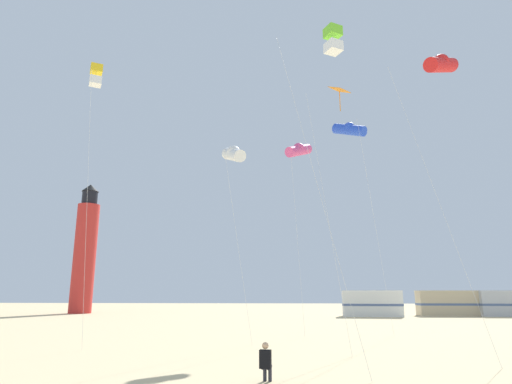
{
  "coord_description": "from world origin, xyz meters",
  "views": [
    {
      "loc": [
        2.53,
        -6.32,
        2.62
      ],
      "look_at": [
        1.22,
        11.43,
        6.75
      ],
      "focal_mm": 30.36,
      "sensor_mm": 36.0,
      "label": 1
    }
  ],
  "objects_px": {
    "lighthouse_distant": "(85,251)",
    "rv_van_white": "(372,303)",
    "kite_tube_white": "(234,154)",
    "kite_tube_blue": "(349,129)",
    "kite_box_lime": "(333,40)",
    "kite_diamond_orange": "(338,101)",
    "kite_tube_scarlet": "(441,64)",
    "rv_van_tan": "(447,303)",
    "kite_tube_rainbow": "(299,150)",
    "rv_van_silver": "(507,303)",
    "kite_box_gold": "(96,76)",
    "kite_flyer_standing": "(266,361)"
  },
  "relations": [
    {
      "from": "kite_box_lime",
      "to": "lighthouse_distant",
      "type": "xyz_separation_m",
      "value": [
        -28.46,
        38.5,
        -5.04
      ]
    },
    {
      "from": "kite_tube_scarlet",
      "to": "kite_tube_rainbow",
      "type": "distance_m",
      "value": 10.96
    },
    {
      "from": "kite_tube_white",
      "to": "kite_box_gold",
      "type": "relative_size",
      "value": 0.76
    },
    {
      "from": "kite_box_lime",
      "to": "rv_van_silver",
      "type": "xyz_separation_m",
      "value": [
        22.41,
        35.61,
        -11.49
      ]
    },
    {
      "from": "kite_tube_white",
      "to": "kite_tube_blue",
      "type": "xyz_separation_m",
      "value": [
        7.33,
        4.68,
        3.11
      ]
    },
    {
      "from": "kite_tube_blue",
      "to": "kite_flyer_standing",
      "type": "bearing_deg",
      "value": -109.19
    },
    {
      "from": "lighthouse_distant",
      "to": "rv_van_tan",
      "type": "distance_m",
      "value": 45.0
    },
    {
      "from": "kite_tube_rainbow",
      "to": "rv_van_tan",
      "type": "xyz_separation_m",
      "value": [
        17.21,
        24.69,
        -10.6
      ]
    },
    {
      "from": "kite_diamond_orange",
      "to": "kite_tube_scarlet",
      "type": "bearing_deg",
      "value": -19.8
    },
    {
      "from": "kite_tube_white",
      "to": "kite_tube_scarlet",
      "type": "height_order",
      "value": "kite_tube_scarlet"
    },
    {
      "from": "rv_van_white",
      "to": "kite_tube_blue",
      "type": "bearing_deg",
      "value": -97.44
    },
    {
      "from": "lighthouse_distant",
      "to": "kite_box_lime",
      "type": "bearing_deg",
      "value": -53.53
    },
    {
      "from": "lighthouse_distant",
      "to": "rv_van_white",
      "type": "bearing_deg",
      "value": -7.33
    },
    {
      "from": "kite_tube_scarlet",
      "to": "kite_diamond_orange",
      "type": "height_order",
      "value": "kite_tube_scarlet"
    },
    {
      "from": "kite_tube_scarlet",
      "to": "kite_box_lime",
      "type": "height_order",
      "value": "kite_tube_scarlet"
    },
    {
      "from": "rv_van_silver",
      "to": "lighthouse_distant",
      "type": "bearing_deg",
      "value": 176.34
    },
    {
      "from": "kite_flyer_standing",
      "to": "kite_box_gold",
      "type": "xyz_separation_m",
      "value": [
        -9.37,
        6.69,
        13.26
      ]
    },
    {
      "from": "rv_van_tan",
      "to": "kite_tube_scarlet",
      "type": "bearing_deg",
      "value": -107.53
    },
    {
      "from": "kite_tube_white",
      "to": "rv_van_silver",
      "type": "bearing_deg",
      "value": 46.09
    },
    {
      "from": "rv_van_tan",
      "to": "kite_box_lime",
      "type": "bearing_deg",
      "value": -113.7
    },
    {
      "from": "kite_flyer_standing",
      "to": "kite_diamond_orange",
      "type": "relative_size",
      "value": 0.09
    },
    {
      "from": "lighthouse_distant",
      "to": "rv_van_silver",
      "type": "height_order",
      "value": "lighthouse_distant"
    },
    {
      "from": "rv_van_white",
      "to": "kite_tube_white",
      "type": "bearing_deg",
      "value": -109.49
    },
    {
      "from": "kite_box_lime",
      "to": "kite_tube_white",
      "type": "bearing_deg",
      "value": 125.43
    },
    {
      "from": "kite_tube_white",
      "to": "kite_tube_rainbow",
      "type": "height_order",
      "value": "kite_tube_rainbow"
    },
    {
      "from": "kite_tube_blue",
      "to": "lighthouse_distant",
      "type": "bearing_deg",
      "value": 138.99
    },
    {
      "from": "kite_tube_white",
      "to": "kite_tube_rainbow",
      "type": "relative_size",
      "value": 0.87
    },
    {
      "from": "kite_tube_scarlet",
      "to": "rv_van_tan",
      "type": "height_order",
      "value": "kite_tube_scarlet"
    },
    {
      "from": "kite_box_gold",
      "to": "rv_van_tan",
      "type": "height_order",
      "value": "kite_box_gold"
    },
    {
      "from": "kite_box_gold",
      "to": "kite_tube_scarlet",
      "type": "bearing_deg",
      "value": -3.64
    },
    {
      "from": "kite_box_gold",
      "to": "rv_van_tan",
      "type": "bearing_deg",
      "value": 48.89
    },
    {
      "from": "kite_tube_scarlet",
      "to": "lighthouse_distant",
      "type": "xyz_separation_m",
      "value": [
        -33.86,
        35.58,
        -5.37
      ]
    },
    {
      "from": "kite_tube_white",
      "to": "kite_tube_rainbow",
      "type": "bearing_deg",
      "value": 49.35
    },
    {
      "from": "kite_tube_scarlet",
      "to": "rv_van_tan",
      "type": "relative_size",
      "value": 2.16
    },
    {
      "from": "kite_tube_rainbow",
      "to": "kite_tube_scarlet",
      "type": "bearing_deg",
      "value": -52.72
    },
    {
      "from": "kite_tube_white",
      "to": "lighthouse_distant",
      "type": "height_order",
      "value": "lighthouse_distant"
    },
    {
      "from": "kite_tube_white",
      "to": "kite_tube_blue",
      "type": "height_order",
      "value": "kite_tube_blue"
    },
    {
      "from": "kite_tube_scarlet",
      "to": "kite_box_lime",
      "type": "xyz_separation_m",
      "value": [
        -5.4,
        -2.92,
        -0.33
      ]
    },
    {
      "from": "rv_van_white",
      "to": "kite_box_lime",
      "type": "bearing_deg",
      "value": -96.94
    },
    {
      "from": "kite_diamond_orange",
      "to": "rv_van_tan",
      "type": "xyz_separation_m",
      "value": [
        15.32,
        31.66,
        -10.86
      ]
    },
    {
      "from": "kite_tube_blue",
      "to": "rv_van_silver",
      "type": "distance_m",
      "value": 33.45
    },
    {
      "from": "kite_box_gold",
      "to": "lighthouse_distant",
      "type": "height_order",
      "value": "lighthouse_distant"
    },
    {
      "from": "rv_van_tan",
      "to": "rv_van_silver",
      "type": "bearing_deg",
      "value": -5.74
    },
    {
      "from": "kite_diamond_orange",
      "to": "rv_van_silver",
      "type": "distance_m",
      "value": 39.37
    },
    {
      "from": "kite_box_gold",
      "to": "kite_tube_blue",
      "type": "xyz_separation_m",
      "value": [
        14.39,
        7.74,
        -0.43
      ]
    },
    {
      "from": "kite_tube_scarlet",
      "to": "kite_box_lime",
      "type": "distance_m",
      "value": 6.15
    },
    {
      "from": "rv_van_white",
      "to": "kite_flyer_standing",
      "type": "bearing_deg",
      "value": -100.16
    },
    {
      "from": "rv_van_tan",
      "to": "rv_van_silver",
      "type": "distance_m",
      "value": 6.42
    },
    {
      "from": "rv_van_white",
      "to": "kite_tube_scarlet",
      "type": "bearing_deg",
      "value": -88.26
    },
    {
      "from": "kite_box_lime",
      "to": "kite_diamond_orange",
      "type": "bearing_deg",
      "value": 81.37
    }
  ]
}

